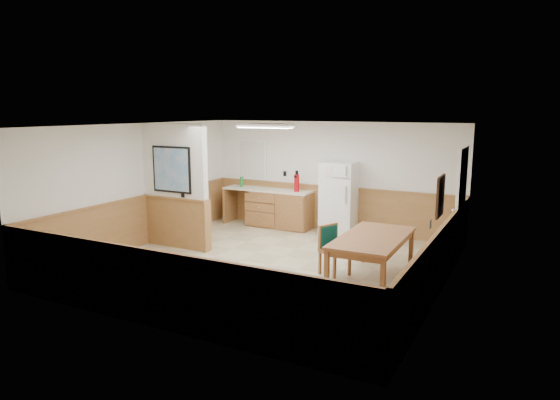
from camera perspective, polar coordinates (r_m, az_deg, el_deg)
The scene contains 20 objects.
ground at distance 9.10m, azimuth -1.24°, elevation -7.41°, with size 6.00×6.00×0.00m, color #C4B48C.
ceiling at distance 8.67m, azimuth -1.31°, elevation 8.52°, with size 6.00×6.00×0.02m, color white.
back_wall at distance 11.49m, azimuth 5.93°, elevation 2.67°, with size 6.00×0.02×2.50m, color white.
right_wall at distance 7.84m, azimuth 18.34°, elevation -1.42°, with size 0.02×6.00×2.50m, color white.
left_wall at distance 10.56m, azimuth -15.71°, elevation 1.65°, with size 0.02×6.00×2.50m, color white.
wainscot_back at distance 11.60m, azimuth 5.83°, elevation -1.02°, with size 6.00×0.04×1.00m, color #A96F43.
wainscot_right at distance 8.02m, azimuth 17.89°, elevation -6.66°, with size 0.04×6.00×1.00m, color #A96F43.
wainscot_left at distance 10.68m, azimuth -15.44°, elevation -2.33°, with size 0.04×6.00×1.00m, color #A96F43.
partition_wall at distance 10.22m, azimuth -11.88°, elevation 1.43°, with size 1.50×0.20×2.50m.
kitchen_counter at distance 11.83m, azimuth -0.16°, elevation -0.93°, with size 2.20×0.61×1.00m.
exterior_door at distance 9.73m, azimuth 19.89°, elevation -0.49°, with size 0.07×1.02×2.15m.
kitchen_window at distance 12.36m, azimuth -3.20°, elevation 4.65°, with size 0.80×0.04×1.00m.
wall_painting at distance 7.50m, azimuth 17.84°, elevation 0.42°, with size 0.04×0.50×0.60m.
fluorescent_fixture at distance 10.20m, azimuth -1.74°, elevation 8.49°, with size 1.20×0.30×0.09m.
refrigerator at distance 11.10m, azimuth 6.75°, elevation 0.13°, with size 0.76×0.74×1.64m.
dining_table at distance 8.25m, azimuth 10.55°, elevation -4.70°, with size 1.00×1.97×0.75m.
dining_bench at distance 8.07m, azimuth 16.52°, elevation -7.65°, with size 0.41×1.67×0.45m.
dining_chair at distance 8.55m, azimuth 5.91°, elevation -5.19°, with size 0.68×0.59×0.85m.
fire_extinguisher at distance 11.48m, azimuth 1.92°, elevation 2.03°, with size 0.15×0.15×0.49m.
soap_bottle at distance 12.25m, azimuth -4.40°, elevation 2.10°, with size 0.08×0.08×0.25m, color #18852F.
Camera 1 is at (4.17, -7.60, 2.78)m, focal length 32.00 mm.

